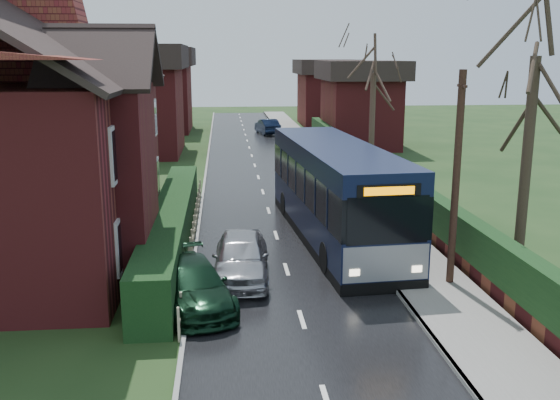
{
  "coord_description": "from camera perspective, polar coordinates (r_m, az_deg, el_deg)",
  "views": [
    {
      "loc": [
        -1.98,
        -17.25,
        6.82
      ],
      "look_at": [
        0.01,
        4.39,
        1.8
      ],
      "focal_mm": 40.0,
      "sensor_mm": 36.0,
      "label": 1
    }
  ],
  "objects": [
    {
      "name": "ground",
      "position": [
        18.66,
        1.22,
        -8.44
      ],
      "size": [
        140.0,
        140.0,
        0.0
      ],
      "primitive_type": "plane",
      "color": "#2D461E",
      "rests_on": "ground"
    },
    {
      "name": "telegraph_pole",
      "position": [
        18.98,
        15.8,
        1.73
      ],
      "size": [
        0.22,
        0.83,
        6.47
      ],
      "rotation": [
        0.0,
        0.0,
        -0.1
      ],
      "color": "black",
      "rests_on": "ground"
    },
    {
      "name": "car_silver",
      "position": [
        19.53,
        -3.59,
        -5.2
      ],
      "size": [
        1.94,
        4.35,
        1.45
      ],
      "primitive_type": "imported",
      "rotation": [
        0.0,
        0.0,
        -0.05
      ],
      "color": "#BBBBC0",
      "rests_on": "ground"
    },
    {
      "name": "tree_right_near",
      "position": [
        20.49,
        22.48,
        13.39
      ],
      "size": [
        4.52,
        4.52,
        9.77
      ],
      "color": "#32271D",
      "rests_on": "ground"
    },
    {
      "name": "road",
      "position": [
        28.16,
        -1.06,
        -0.99
      ],
      "size": [
        6.0,
        100.0,
        0.02
      ],
      "primitive_type": "cube",
      "color": "black",
      "rests_on": "ground"
    },
    {
      "name": "kerb_right",
      "position": [
        28.52,
        5.06,
        -0.74
      ],
      "size": [
        0.12,
        100.0,
        0.14
      ],
      "primitive_type": "cube",
      "color": "gray",
      "rests_on": "ground"
    },
    {
      "name": "tree_house_side",
      "position": [
        35.66,
        -20.87,
        13.08
      ],
      "size": [
        4.35,
        4.35,
        9.88
      ],
      "color": "#3D2D24",
      "rests_on": "ground"
    },
    {
      "name": "picket_fence",
      "position": [
        23.18,
        -7.95,
        -3.08
      ],
      "size": [
        0.1,
        16.0,
        0.9
      ],
      "primitive_type": null,
      "color": "#998A68",
      "rests_on": "ground"
    },
    {
      "name": "bus",
      "position": [
        23.6,
        5.09,
        0.65
      ],
      "size": [
        3.61,
        12.06,
        3.61
      ],
      "rotation": [
        0.0,
        0.0,
        0.08
      ],
      "color": "#0E1533",
      "rests_on": "ground"
    },
    {
      "name": "right_wall_hedge",
      "position": [
        28.93,
        10.47,
        1.22
      ],
      "size": [
        0.6,
        50.0,
        1.8
      ],
      "color": "maroon",
      "rests_on": "ground"
    },
    {
      "name": "tree_right_far",
      "position": [
        35.44,
        8.58,
        12.07
      ],
      "size": [
        4.39,
        4.39,
        8.47
      ],
      "color": "#3E2D24",
      "rests_on": "ground"
    },
    {
      "name": "brick_house",
      "position": [
        23.17,
        -22.29,
        5.98
      ],
      "size": [
        9.3,
        14.6,
        10.3
      ],
      "color": "maroon",
      "rests_on": "ground"
    },
    {
      "name": "front_hedge",
      "position": [
        23.13,
        -9.83,
        -2.28
      ],
      "size": [
        1.2,
        16.0,
        1.6
      ],
      "primitive_type": "cube",
      "color": "black",
      "rests_on": "ground"
    },
    {
      "name": "kerb_left",
      "position": [
        28.1,
        -7.27,
        -1.04
      ],
      "size": [
        0.12,
        100.0,
        0.1
      ],
      "primitive_type": "cube",
      "color": "gray",
      "rests_on": "ground"
    },
    {
      "name": "bus_stop_sign",
      "position": [
        21.88,
        8.61,
        -0.76
      ],
      "size": [
        0.21,
        0.37,
        2.53
      ],
      "rotation": [
        0.0,
        0.0,
        -0.43
      ],
      "color": "slate",
      "rests_on": "ground"
    },
    {
      "name": "car_green",
      "position": [
        17.65,
        -7.97,
        -7.67
      ],
      "size": [
        2.81,
        4.64,
        1.26
      ],
      "primitive_type": "imported",
      "rotation": [
        0.0,
        0.0,
        0.26
      ],
      "color": "black",
      "rests_on": "ground"
    },
    {
      "name": "pavement",
      "position": [
        28.76,
        7.42,
        -0.68
      ],
      "size": [
        2.5,
        100.0,
        0.14
      ],
      "primitive_type": "cube",
      "color": "slate",
      "rests_on": "ground"
    },
    {
      "name": "car_distant",
      "position": [
        56.19,
        -1.16,
        6.74
      ],
      "size": [
        2.17,
        4.34,
        1.37
      ],
      "primitive_type": "imported",
      "rotation": [
        0.0,
        0.0,
        3.32
      ],
      "color": "black",
      "rests_on": "ground"
    }
  ]
}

